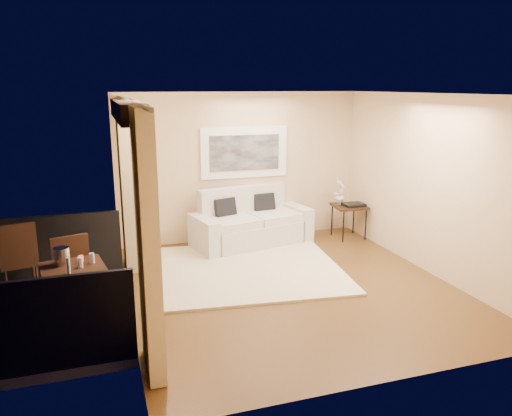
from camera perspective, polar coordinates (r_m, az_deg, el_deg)
floor at (r=7.26m, az=3.92°, el=-8.95°), size 5.00×5.00×0.00m
room_shell at (r=6.22m, az=-14.56°, el=10.75°), size 5.00×6.40×5.00m
balcony at (r=6.78m, az=-23.43°, el=-10.21°), size 1.81×2.60×1.17m
curtains at (r=6.39m, az=-13.74°, el=0.10°), size 0.16×4.80×2.64m
artwork at (r=9.12m, az=-1.33°, el=6.36°), size 1.62×0.07×0.92m
rug at (r=7.82m, az=-1.49°, el=-7.05°), size 3.25×2.91×0.04m
sofa at (r=9.02m, az=-0.71°, el=-1.90°), size 2.26×1.33×1.02m
side_table at (r=9.49m, az=10.61°, el=-0.02°), size 0.63×0.63×0.63m
tray at (r=9.43m, az=11.11°, el=0.38°), size 0.39×0.29×0.05m
orchid at (r=9.44m, az=9.59°, el=1.92°), size 0.32×0.33×0.52m
bistro_table at (r=6.10m, az=-20.16°, el=-7.05°), size 0.78×0.78×0.80m
balcony_chair_far at (r=7.34m, az=-25.50°, el=-4.86°), size 0.55×0.55×1.07m
balcony_chair_near at (r=6.49m, az=-20.07°, el=-6.88°), size 0.56×0.57×1.04m
ice_bucket at (r=6.17m, az=-21.32°, el=-5.13°), size 0.18×0.18×0.20m
candle at (r=6.21m, az=-19.37°, el=-5.46°), size 0.06×0.06×0.07m
vase at (r=5.85m, az=-20.65°, el=-6.18°), size 0.04×0.04×0.18m
glass_a at (r=6.00m, az=-19.46°, el=-5.90°), size 0.06×0.06×0.12m
glass_b at (r=6.10m, az=-18.25°, el=-5.46°), size 0.06×0.06×0.12m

